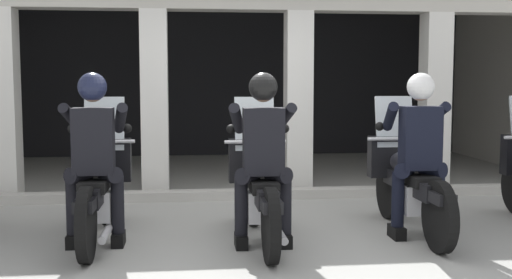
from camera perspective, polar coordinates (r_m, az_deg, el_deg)
name	(u,v)px	position (r m, az deg, el deg)	size (l,w,h in m)	color
ground_plane	(234,183)	(9.25, -2.01, -4.00)	(80.00, 80.00, 0.00)	#999993
station_building	(218,55)	(10.83, -3.48, 7.74)	(10.71, 4.97, 3.03)	black
kerb_strip	(230,195)	(8.00, -2.38, -5.06)	(10.21, 0.24, 0.12)	#B7B5AD
motorcycle_left	(100,187)	(6.16, -14.09, -4.22)	(0.62, 2.04, 1.35)	black
police_officer_left	(94,144)	(5.82, -14.58, -0.43)	(0.63, 0.61, 1.58)	black
motorcycle_center	(260,187)	(5.95, 0.32, -4.39)	(0.62, 2.04, 1.35)	black
police_officer_center	(263,145)	(5.61, 0.64, -0.47)	(0.63, 0.61, 1.58)	black
motorcycle_right	(408,182)	(6.45, 13.68, -3.77)	(0.62, 2.04, 1.35)	black
police_officer_right	(419,141)	(6.13, 14.66, -0.14)	(0.63, 0.61, 1.58)	black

